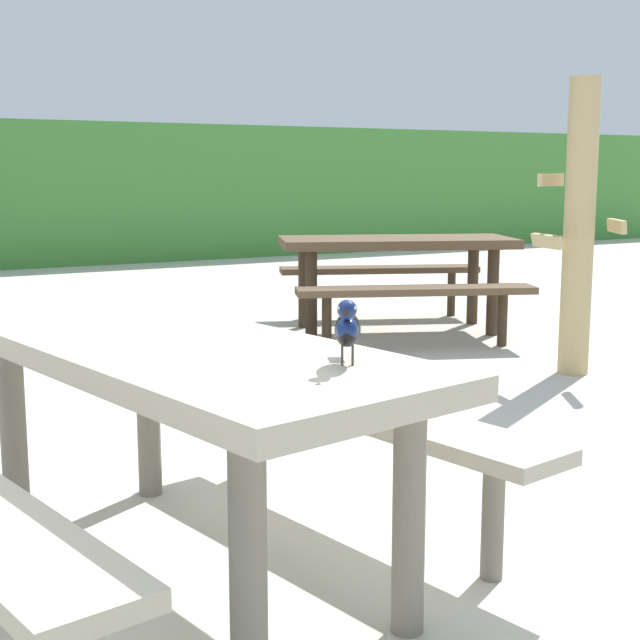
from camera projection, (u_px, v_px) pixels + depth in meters
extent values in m
plane|color=beige|center=(100.00, 589.00, 2.74)|extent=(60.00, 60.00, 0.00)
cube|color=#B2A893|center=(183.00, 354.00, 2.74)|extent=(1.09, 1.91, 0.07)
cylinder|color=slate|center=(248.00, 571.00, 2.10)|extent=(0.09, 0.09, 0.67)
cylinder|color=slate|center=(409.00, 515.00, 2.44)|extent=(0.09, 0.09, 0.67)
cylinder|color=slate|center=(14.00, 437.00, 3.16)|extent=(0.09, 0.09, 0.67)
cylinder|color=slate|center=(148.00, 411.00, 3.50)|extent=(0.09, 0.09, 0.67)
cube|color=#B2A893|center=(353.00, 408.00, 3.23)|extent=(0.60, 1.73, 0.05)
cylinder|color=slate|center=(493.00, 519.00, 2.78)|extent=(0.07, 0.07, 0.39)
cylinder|color=slate|center=(249.00, 429.00, 3.75)|extent=(0.07, 0.07, 0.39)
ellipsoid|color=black|center=(348.00, 330.00, 2.40)|extent=(0.14, 0.16, 0.09)
ellipsoid|color=navy|center=(347.00, 330.00, 2.36)|extent=(0.09, 0.09, 0.06)
sphere|color=navy|center=(347.00, 310.00, 2.33)|extent=(0.05, 0.05, 0.05)
sphere|color=#EAE08C|center=(354.00, 308.00, 2.32)|extent=(0.01, 0.01, 0.01)
sphere|color=#EAE08C|center=(339.00, 308.00, 2.32)|extent=(0.01, 0.01, 0.01)
cone|color=black|center=(346.00, 312.00, 2.29)|extent=(0.03, 0.03, 0.02)
cube|color=black|center=(349.00, 327.00, 2.52)|extent=(0.08, 0.10, 0.04)
cylinder|color=#47423D|center=(353.00, 355.00, 2.40)|extent=(0.01, 0.01, 0.05)
cylinder|color=#47423D|center=(342.00, 355.00, 2.40)|extent=(0.01, 0.01, 0.05)
cube|color=brown|center=(397.00, 242.00, 7.06)|extent=(1.95, 1.39, 0.07)
cylinder|color=#382B1D|center=(493.00, 292.00, 6.94)|extent=(0.09, 0.09, 0.67)
cylinder|color=#382B1D|center=(473.00, 284.00, 7.46)|extent=(0.09, 0.09, 0.67)
cylinder|color=#382B1D|center=(311.00, 295.00, 6.77)|extent=(0.09, 0.09, 0.67)
cylinder|color=#382B1D|center=(304.00, 286.00, 7.29)|extent=(0.09, 0.09, 0.67)
cube|color=brown|center=(416.00, 290.00, 6.42)|extent=(1.69, 0.91, 0.05)
cylinder|color=#382B1D|center=(502.00, 319.00, 6.53)|extent=(0.07, 0.07, 0.39)
cylinder|color=#382B1D|center=(327.00, 323.00, 6.38)|extent=(0.07, 0.07, 0.39)
cube|color=brown|center=(379.00, 270.00, 7.79)|extent=(1.69, 0.91, 0.05)
cylinder|color=#382B1D|center=(451.00, 294.00, 7.90)|extent=(0.07, 0.07, 0.39)
cylinder|color=#382B1D|center=(306.00, 296.00, 7.75)|extent=(0.07, 0.07, 0.39)
cylinder|color=tan|center=(579.00, 229.00, 5.53)|extent=(0.19, 0.19, 1.81)
cube|color=tan|center=(547.00, 241.00, 5.47)|extent=(0.11, 0.32, 0.09)
cube|color=tan|center=(551.00, 180.00, 5.62)|extent=(0.28, 0.11, 0.08)
cube|color=tan|center=(617.00, 226.00, 5.51)|extent=(0.21, 0.30, 0.08)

